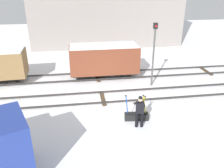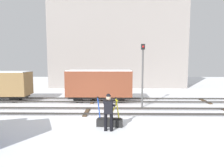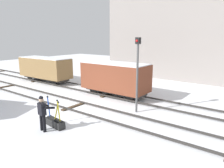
% 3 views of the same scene
% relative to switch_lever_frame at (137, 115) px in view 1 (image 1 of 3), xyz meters
% --- Properties ---
extents(ground_plane, '(60.00, 60.00, 0.00)m').
position_rel_switch_lever_frame_xyz_m(ground_plane, '(-1.48, 2.63, -0.25)').
color(ground_plane, white).
extents(track_main_line, '(44.00, 1.94, 0.18)m').
position_rel_switch_lever_frame_xyz_m(track_main_line, '(-1.48, 2.63, -0.14)').
color(track_main_line, '#2D2B28').
rests_on(track_main_line, ground_plane).
extents(track_siding_near, '(44.00, 1.94, 0.18)m').
position_rel_switch_lever_frame_xyz_m(track_siding_near, '(-1.48, 6.23, -0.14)').
color(track_siding_near, '#2D2B28').
rests_on(track_siding_near, ground_plane).
extents(switch_lever_frame, '(1.27, 0.50, 1.45)m').
position_rel_switch_lever_frame_xyz_m(switch_lever_frame, '(0.00, 0.00, 0.00)').
color(switch_lever_frame, black).
rests_on(switch_lever_frame, ground_plane).
extents(rail_worker, '(0.59, 0.65, 1.70)m').
position_rel_switch_lever_frame_xyz_m(rail_worker, '(-0.03, -0.64, 0.71)').
color(rail_worker, black).
rests_on(rail_worker, ground_plane).
extents(signal_post, '(0.24, 0.32, 4.28)m').
position_rel_switch_lever_frame_xyz_m(signal_post, '(2.11, 4.18, 2.34)').
color(signal_post, '#4C4C4C').
rests_on(signal_post, ground_plane).
extents(freight_car_far_end, '(4.98, 2.11, 2.47)m').
position_rel_switch_lever_frame_xyz_m(freight_car_far_end, '(-0.96, 6.23, 1.17)').
color(freight_car_far_end, '#2D2B28').
rests_on(freight_car_far_end, ground_plane).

